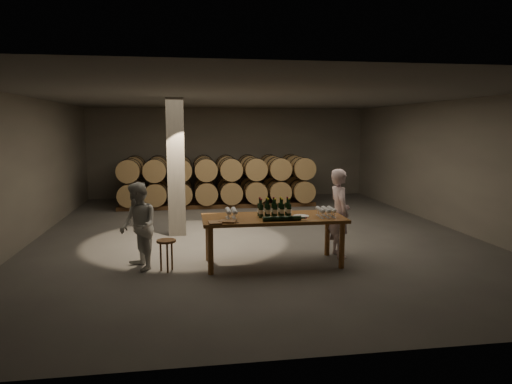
{
  "coord_description": "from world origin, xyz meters",
  "views": [
    {
      "loc": [
        -1.56,
        -10.59,
        2.54
      ],
      "look_at": [
        -0.04,
        -0.66,
        1.1
      ],
      "focal_mm": 32.0,
      "sensor_mm": 36.0,
      "label": 1
    }
  ],
  "objects": [
    {
      "name": "room",
      "position": [
        -1.8,
        0.2,
        1.6
      ],
      "size": [
        12.0,
        12.0,
        12.0
      ],
      "color": "#4B4947",
      "rests_on": "ground"
    },
    {
      "name": "tasting_table",
      "position": [
        0.0,
        -2.5,
        0.8
      ],
      "size": [
        2.6,
        1.1,
        0.9
      ],
      "color": "brown",
      "rests_on": "ground"
    },
    {
      "name": "barrel_stack_back",
      "position": [
        -0.57,
        5.2,
        0.83
      ],
      "size": [
        6.26,
        0.95,
        1.57
      ],
      "color": "#53351C",
      "rests_on": "ground"
    },
    {
      "name": "barrel_stack_front",
      "position": [
        -0.57,
        3.8,
        0.83
      ],
      "size": [
        6.26,
        0.95,
        1.57
      ],
      "color": "#53351C",
      "rests_on": "ground"
    },
    {
      "name": "bottle_cluster",
      "position": [
        0.03,
        -2.47,
        1.02
      ],
      "size": [
        0.61,
        0.24,
        0.35
      ],
      "color": "black",
      "rests_on": "tasting_table"
    },
    {
      "name": "lying_bottles",
      "position": [
        0.09,
        -2.9,
        0.94
      ],
      "size": [
        0.79,
        0.09,
        0.09
      ],
      "color": "black",
      "rests_on": "tasting_table"
    },
    {
      "name": "glass_cluster_left",
      "position": [
        -0.78,
        -2.57,
        1.04
      ],
      "size": [
        0.2,
        0.42,
        0.19
      ],
      "color": "silver",
      "rests_on": "tasting_table"
    },
    {
      "name": "glass_cluster_right",
      "position": [
        0.96,
        -2.63,
        1.02
      ],
      "size": [
        0.3,
        0.41,
        0.17
      ],
      "color": "silver",
      "rests_on": "tasting_table"
    },
    {
      "name": "plate",
      "position": [
        0.51,
        -2.57,
        0.91
      ],
      "size": [
        0.3,
        0.3,
        0.02
      ],
      "primitive_type": "cylinder",
      "color": "white",
      "rests_on": "tasting_table"
    },
    {
      "name": "notebook_near",
      "position": [
        -0.88,
        -2.87,
        0.92
      ],
      "size": [
        0.33,
        0.3,
        0.03
      ],
      "primitive_type": "cube",
      "rotation": [
        0.0,
        0.0,
        -0.31
      ],
      "color": "brown",
      "rests_on": "tasting_table"
    },
    {
      "name": "notebook_corner",
      "position": [
        -1.1,
        -2.91,
        0.91
      ],
      "size": [
        0.23,
        0.29,
        0.02
      ],
      "primitive_type": "cube",
      "rotation": [
        0.0,
        0.0,
        0.05
      ],
      "color": "brown",
      "rests_on": "tasting_table"
    },
    {
      "name": "pen",
      "position": [
        -0.77,
        -2.95,
        0.91
      ],
      "size": [
        0.15,
        0.03,
        0.01
      ],
      "primitive_type": "cylinder",
      "rotation": [
        0.0,
        1.57,
        -0.15
      ],
      "color": "black",
      "rests_on": "tasting_table"
    },
    {
      "name": "stool",
      "position": [
        -1.94,
        -2.62,
        0.46
      ],
      "size": [
        0.34,
        0.34,
        0.57
      ],
      "rotation": [
        0.0,
        0.0,
        0.15
      ],
      "color": "#53351C",
      "rests_on": "ground"
    },
    {
      "name": "person_man",
      "position": [
        1.38,
        -2.18,
        0.87
      ],
      "size": [
        0.42,
        0.64,
        1.74
      ],
      "primitive_type": "imported",
      "rotation": [
        0.0,
        0.0,
        1.58
      ],
      "color": "silver",
      "rests_on": "ground"
    },
    {
      "name": "person_woman",
      "position": [
        -2.43,
        -2.44,
        0.79
      ],
      "size": [
        0.86,
        0.94,
        1.57
      ],
      "primitive_type": "imported",
      "rotation": [
        0.0,
        0.0,
        -1.15
      ],
      "color": "silver",
      "rests_on": "ground"
    }
  ]
}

